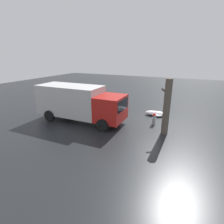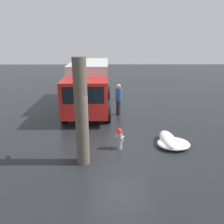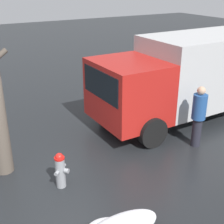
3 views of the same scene
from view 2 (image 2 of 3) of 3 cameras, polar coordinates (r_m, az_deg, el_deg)
The scene contains 7 objects.
ground_plane at distance 9.01m, azimuth 1.93°, elevation -9.53°, with size 60.00×60.00×0.00m, color black.
fire_hydrant at distance 8.81m, azimuth 1.98°, elevation -6.90°, with size 0.38×0.37×0.89m.
tree_trunk at distance 7.38m, azimuth -8.00°, elevation -0.35°, with size 0.69×0.45×3.73m.
delivery_truck at distance 13.93m, azimuth -5.92°, elevation 7.40°, with size 7.22×2.67×2.82m.
pedestrian at distance 12.52m, azimuth 1.72°, elevation 3.59°, with size 0.40×0.40×1.82m.
snow_pile_by_hydrant at distance 9.42m, azimuth 15.77°, elevation -7.97°, with size 1.12×1.34×0.29m.
snow_pile_curbside at distance 9.57m, azimuth 14.35°, elevation -6.95°, with size 1.59×0.62×0.43m.
Camera 2 is at (-7.93, 0.37, 4.27)m, focal length 35.00 mm.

